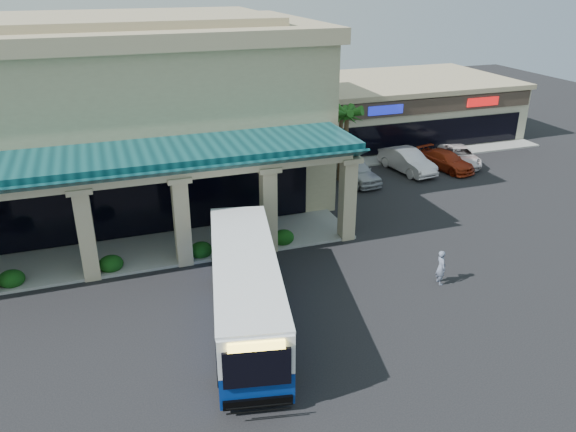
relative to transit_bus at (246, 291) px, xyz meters
name	(u,v)px	position (x,y,z in m)	size (l,w,h in m)	color
ground	(272,305)	(1.44, 1.00, -1.58)	(110.00, 110.00, 0.00)	black
main_building	(67,114)	(-6.56, 17.00, 4.09)	(30.80, 14.80, 11.35)	tan
arcade	(74,213)	(-6.56, 7.80, 1.27)	(30.00, 6.20, 5.70)	#093439
strip_mall	(381,107)	(19.44, 25.00, 0.87)	(22.50, 12.50, 4.90)	beige
palm_0	(346,148)	(9.94, 12.00, 1.72)	(2.40, 2.40, 6.60)	#1C5416
palm_1	(340,141)	(10.94, 15.00, 1.32)	(2.40, 2.40, 5.80)	#1C5416
broadleaf_tree	(289,132)	(8.94, 20.00, 0.82)	(2.60, 2.60, 4.81)	#0D370C
transit_bus	(246,291)	(0.00, 0.00, 0.00)	(2.63, 11.32, 3.16)	navy
pedestrian	(441,267)	(9.59, 0.19, -0.72)	(0.63, 0.41, 1.73)	slate
car_silver	(355,171)	(11.86, 14.28, -0.78)	(1.90, 4.72, 1.61)	#ACADB2
car_white	(407,161)	(16.43, 15.02, -0.74)	(1.77, 5.08, 1.68)	silver
car_red	(446,161)	(19.44, 14.53, -0.90)	(1.92, 4.72, 1.37)	#9E2B11
car_gray	(460,156)	(21.15, 15.24, -0.91)	(2.24, 4.85, 1.35)	white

